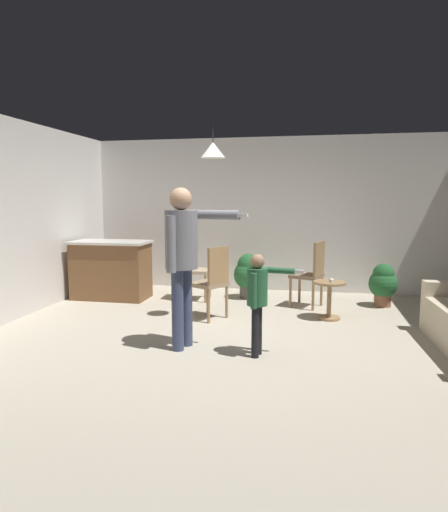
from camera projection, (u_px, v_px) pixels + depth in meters
The scene contains 13 objects.
ground at pixel (239, 345), 5.01m from camera, with size 7.68×7.68×0.00m, color #B2A893.
wall_back at pixel (268, 215), 7.96m from camera, with size 6.40×0.10×2.70m, color silver.
kitchen_counter at pixel (111, 270), 7.33m from camera, with size 1.26×0.66×0.95m.
side_table_by_couch at pixel (329, 295), 6.08m from camera, with size 0.44×0.44×0.52m.
person_adult at pixel (183, 250), 4.80m from camera, with size 0.89×0.49×1.75m.
person_child at pixel (258, 293), 4.60m from camera, with size 0.58×0.31×1.07m.
dining_chair_by_counter at pixel (311, 272), 6.72m from camera, with size 0.54×0.54×1.00m.
dining_chair_near_wall at pixel (212, 280), 6.05m from camera, with size 0.58×0.58×1.00m.
dining_chair_centre_back at pixel (192, 266), 7.22m from camera, with size 0.44×0.44×1.00m.
potted_plant_corner at pixel (383, 283), 6.79m from camera, with size 0.43×0.43×0.66m.
potted_plant_by_wall at pixel (248, 274), 7.36m from camera, with size 0.48×0.48×0.74m.
spare_remote_on_table at pixel (332, 280), 6.04m from camera, with size 0.04×0.13×0.04m, color white.
ceiling_light_pendant at pixel (213, 150), 5.70m from camera, with size 0.32×0.32×0.55m.
Camera 1 is at (0.77, -4.79, 1.64)m, focal length 31.39 mm.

